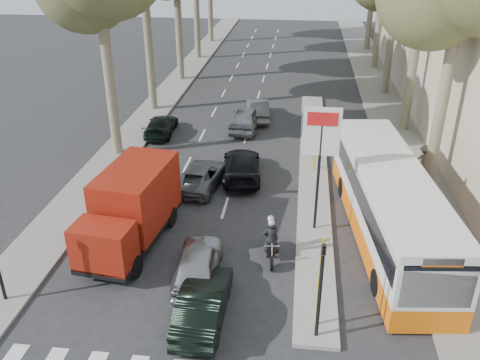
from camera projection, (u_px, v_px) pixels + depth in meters
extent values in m
plane|color=#28282B|center=(223.00, 300.00, 18.00)|extent=(120.00, 120.00, 0.00)
cube|color=gray|center=(382.00, 96.00, 39.21)|extent=(3.20, 70.00, 0.12)
cube|color=gray|center=(180.00, 79.00, 43.67)|extent=(2.40, 64.00, 0.12)
cube|color=gray|center=(313.00, 170.00, 27.37)|extent=(1.50, 26.00, 0.16)
cylinder|color=yellow|center=(319.00, 285.00, 15.98)|extent=(0.10, 0.10, 3.50)
cylinder|color=yellow|center=(317.00, 195.00, 21.30)|extent=(0.10, 0.10, 3.50)
cylinder|color=yellow|center=(315.00, 141.00, 26.62)|extent=(0.10, 0.10, 3.50)
cylinder|color=black|center=(318.00, 177.00, 20.92)|extent=(0.12, 0.12, 5.20)
cube|color=white|center=(322.00, 132.00, 20.02)|extent=(1.50, 0.10, 2.00)
cube|color=red|center=(323.00, 119.00, 19.72)|extent=(1.20, 0.02, 0.55)
cylinder|color=black|center=(319.00, 299.00, 15.60)|extent=(0.12, 0.12, 3.20)
imported|color=black|center=(323.00, 259.00, 14.93)|extent=(0.16, 0.41, 1.00)
cylinder|color=#6B604C|center=(110.00, 83.00, 27.62)|extent=(0.56, 0.56, 8.40)
cylinder|color=#6B604C|center=(149.00, 47.00, 34.60)|extent=(0.56, 0.56, 8.96)
cylinder|color=#6B604C|center=(179.00, 31.00, 41.86)|extent=(0.56, 0.56, 8.12)
cylinder|color=#6B604C|center=(196.00, 8.00, 48.66)|extent=(0.56, 0.56, 9.52)
cylinder|color=#6B604C|center=(210.00, 2.00, 55.95)|extent=(0.56, 0.56, 8.68)
cylinder|color=#6B604C|center=(441.00, 107.00, 24.01)|extent=(0.56, 0.56, 8.40)
cylinder|color=#6B604C|center=(414.00, 59.00, 30.90)|extent=(0.56, 0.56, 9.24)
cylinder|color=#6B604C|center=(390.00, 43.00, 38.33)|extent=(0.56, 0.56, 7.84)
cylinder|color=#6B604C|center=(380.00, 18.00, 45.17)|extent=(0.56, 0.56, 8.96)
cylinder|color=#6B604C|center=(371.00, 8.00, 52.37)|extent=(0.56, 0.56, 8.40)
imported|color=#A5A8AD|center=(198.00, 263.00, 18.81)|extent=(1.85, 4.11, 1.37)
imported|color=black|center=(203.00, 302.00, 16.86)|extent=(1.45, 4.13, 1.36)
imported|color=#54575C|center=(201.00, 176.00, 25.58)|extent=(2.50, 4.47, 1.18)
imported|color=black|center=(242.00, 166.00, 26.43)|extent=(2.43, 4.87, 1.36)
imported|color=gray|center=(245.00, 118.00, 32.79)|extent=(1.99, 4.48, 1.50)
imported|color=#4B4D52|center=(257.00, 109.00, 34.52)|extent=(1.97, 4.29, 1.36)
imported|color=black|center=(161.00, 125.00, 32.04)|extent=(1.83, 4.09, 1.17)
cube|color=black|center=(132.00, 233.00, 20.89)|extent=(2.85, 6.13, 0.25)
cylinder|color=black|center=(87.00, 259.00, 19.43)|extent=(0.40, 0.92, 0.89)
cylinder|color=black|center=(135.00, 267.00, 19.02)|extent=(0.40, 0.92, 0.89)
cylinder|color=black|center=(129.00, 211.00, 22.68)|extent=(0.40, 0.92, 0.89)
cylinder|color=black|center=(170.00, 217.00, 22.27)|extent=(0.40, 0.92, 0.89)
cube|color=maroon|center=(104.00, 245.00, 18.53)|extent=(2.31, 1.62, 1.68)
cube|color=black|center=(95.00, 251.00, 17.88)|extent=(1.97, 0.31, 0.89)
cube|color=maroon|center=(137.00, 195.00, 20.96)|extent=(2.74, 4.38, 2.46)
cube|color=orange|center=(385.00, 224.00, 21.47)|extent=(3.86, 12.13, 0.93)
cube|color=white|center=(389.00, 199.00, 20.91)|extent=(3.86, 12.13, 1.55)
cube|color=black|center=(390.00, 192.00, 20.77)|extent=(3.83, 11.66, 0.88)
cube|color=white|center=(393.00, 174.00, 20.39)|extent=(3.86, 12.13, 0.31)
cube|color=black|center=(438.00, 287.00, 15.54)|extent=(2.27, 0.30, 1.55)
cube|color=orange|center=(443.00, 263.00, 15.13)|extent=(1.24, 0.19, 0.33)
cylinder|color=black|center=(378.00, 283.00, 18.12)|extent=(0.40, 1.02, 1.00)
cylinder|color=black|center=(444.00, 283.00, 18.09)|extent=(0.40, 1.02, 1.00)
cylinder|color=black|center=(343.00, 187.00, 24.72)|extent=(0.40, 1.02, 1.00)
cylinder|color=black|center=(391.00, 188.00, 24.69)|extent=(0.40, 1.02, 1.00)
cylinder|color=black|center=(272.00, 263.00, 19.43)|extent=(0.18, 0.64, 0.63)
cylinder|color=black|center=(270.00, 242.00, 20.75)|extent=(0.18, 0.64, 0.63)
cylinder|color=silver|center=(272.00, 254.00, 19.33)|extent=(0.11, 0.40, 0.79)
cube|color=black|center=(271.00, 249.00, 20.08)|extent=(0.31, 0.76, 0.30)
cube|color=black|center=(271.00, 246.00, 19.79)|extent=(0.35, 0.48, 0.22)
cube|color=black|center=(270.00, 240.00, 20.25)|extent=(0.35, 0.67, 0.12)
cylinder|color=silver|center=(272.00, 246.00, 19.24)|extent=(0.61, 0.11, 0.04)
imported|color=black|center=(271.00, 239.00, 19.89)|extent=(0.65, 0.47, 1.66)
imported|color=black|center=(270.00, 235.00, 20.26)|extent=(0.80, 0.51, 1.55)
sphere|color=#B2B2B7|center=(271.00, 223.00, 19.49)|extent=(0.28, 0.28, 0.28)
sphere|color=#B2B2B7|center=(271.00, 219.00, 19.89)|extent=(0.28, 0.28, 0.28)
imported|color=#3F344F|center=(408.00, 187.00, 23.48)|extent=(0.69, 1.17, 1.89)
imported|color=#716654|center=(424.00, 160.00, 26.33)|extent=(1.14, 0.58, 1.71)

